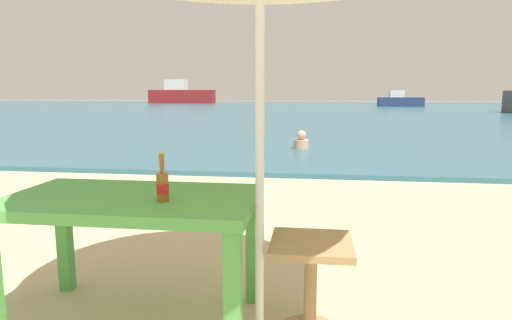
% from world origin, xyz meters
% --- Properties ---
extents(sea_water, '(120.00, 50.00, 0.08)m').
position_xyz_m(sea_water, '(0.00, 30.00, 0.04)').
color(sea_water, '#2D6075').
rests_on(sea_water, ground_plane).
extents(picnic_table_green, '(1.40, 0.80, 0.76)m').
position_xyz_m(picnic_table_green, '(-0.78, 0.64, 0.65)').
color(picnic_table_green, '#4C9E47').
rests_on(picnic_table_green, ground_plane).
extents(beer_bottle_amber, '(0.07, 0.07, 0.26)m').
position_xyz_m(beer_bottle_amber, '(-0.56, 0.55, 0.85)').
color(beer_bottle_amber, brown).
rests_on(beer_bottle_amber, picnic_table_green).
extents(side_table_wood, '(0.44, 0.44, 0.54)m').
position_xyz_m(side_table_wood, '(0.23, 0.65, 0.35)').
color(side_table_wood, '#9E7A51').
rests_on(side_table_wood, ground_plane).
extents(swimmer_person, '(0.34, 0.34, 0.41)m').
position_xyz_m(swimmer_person, '(-0.04, 7.98, 0.24)').
color(swimmer_person, tan).
rests_on(swimmer_person, sea_water).
extents(boat_ferry, '(6.89, 1.88, 2.50)m').
position_xyz_m(boat_ferry, '(-13.92, 43.72, 0.98)').
color(boat_ferry, maroon).
rests_on(boat_ferry, sea_water).
extents(boat_cargo_ship, '(3.72, 1.01, 1.35)m').
position_xyz_m(boat_cargo_ship, '(7.39, 36.65, 0.57)').
color(boat_cargo_ship, navy).
rests_on(boat_cargo_ship, sea_water).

